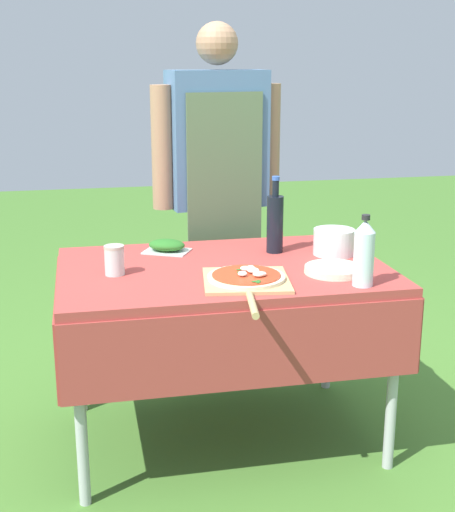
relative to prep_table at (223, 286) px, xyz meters
name	(u,v)px	position (x,y,z in m)	size (l,w,h in m)	color
ground_plane	(224,436)	(0.00, 0.00, -0.64)	(12.00, 12.00, 0.00)	#477A2D
prep_table	(223,286)	(0.00, 0.00, 0.00)	(1.26, 0.83, 0.72)	#A83D38
person_cook	(218,174)	(0.11, 0.66, 0.33)	(0.61, 0.26, 1.65)	#333D56
pizza_on_peel	(247,279)	(0.04, -0.22, 0.09)	(0.34, 0.53, 0.06)	tan
oil_bottle	(275,222)	(0.25, 0.16, 0.20)	(0.07, 0.07, 0.31)	black
water_bottle	(364,253)	(0.43, -0.33, 0.20)	(0.07, 0.07, 0.25)	silver
herb_container	(167,246)	(-0.19, 0.25, 0.10)	(0.22, 0.19, 0.05)	silver
mixing_tub	(334,242)	(0.47, 0.08, 0.13)	(0.17, 0.17, 0.10)	silver
plate_stack	(334,270)	(0.38, -0.17, 0.09)	(0.22, 0.22, 0.02)	beige
sauce_jar	(115,262)	(-0.41, -0.02, 0.13)	(0.07, 0.07, 0.11)	silver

